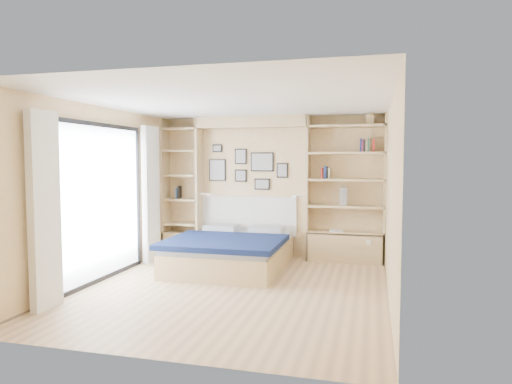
# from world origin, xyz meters

# --- Properties ---
(ground) EXTENTS (4.50, 4.50, 0.00)m
(ground) POSITION_xyz_m (0.00, 0.00, 0.00)
(ground) COLOR #D8AF7D
(ground) RESTS_ON ground
(room_shell) EXTENTS (4.50, 4.50, 4.50)m
(room_shell) POSITION_xyz_m (-0.39, 1.52, 1.08)
(room_shell) COLOR beige
(room_shell) RESTS_ON ground
(bed) EXTENTS (1.76, 2.17, 1.07)m
(bed) POSITION_xyz_m (-0.40, 1.17, 0.28)
(bed) COLOR tan
(bed) RESTS_ON ground
(photo_gallery) EXTENTS (1.48, 0.02, 0.82)m
(photo_gallery) POSITION_xyz_m (-0.45, 2.22, 1.60)
(photo_gallery) COLOR black
(photo_gallery) RESTS_ON ground
(reading_lamps) EXTENTS (1.92, 0.12, 0.15)m
(reading_lamps) POSITION_xyz_m (-0.30, 2.00, 1.10)
(reading_lamps) COLOR silver
(reading_lamps) RESTS_ON ground
(shelf_decor) EXTENTS (3.56, 0.23, 2.03)m
(shelf_decor) POSITION_xyz_m (1.21, 2.07, 1.72)
(shelf_decor) COLOR #A51E1E
(shelf_decor) RESTS_ON ground
(deck) EXTENTS (3.20, 4.00, 0.05)m
(deck) POSITION_xyz_m (-3.60, 0.00, 0.00)
(deck) COLOR #6B614F
(deck) RESTS_ON ground
(deck_chair) EXTENTS (0.50, 0.74, 0.69)m
(deck_chair) POSITION_xyz_m (-3.65, 0.03, 0.33)
(deck_chair) COLOR tan
(deck_chair) RESTS_ON ground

